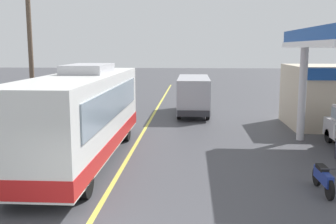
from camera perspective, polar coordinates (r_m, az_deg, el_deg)
ground at (r=27.24m, az=-1.86°, el=0.08°), size 120.00×120.00×0.00m
lane_divider_stripe at (r=22.34m, az=-3.05°, el=-1.95°), size 0.16×50.00×0.01m
coach_bus_main at (r=15.51m, az=-12.21°, el=-0.67°), size 2.60×11.04×3.69m
minibus_opposing_lane at (r=26.01m, az=3.70°, el=2.90°), size 2.04×6.13×2.44m
motorcycle_parked_forecourt at (r=12.97m, az=21.51°, el=-8.86°), size 0.55×1.80×0.92m
utility_pole_roadside at (r=21.73m, az=-19.31°, el=9.18°), size 1.80×0.24×8.64m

